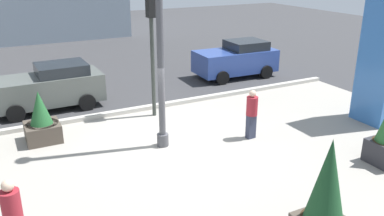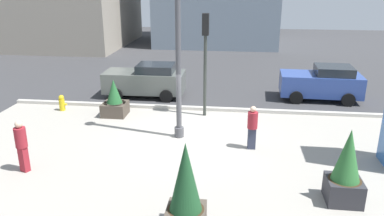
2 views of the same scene
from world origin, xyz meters
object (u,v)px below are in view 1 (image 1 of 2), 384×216
(potted_plant_near_left, at_px, (42,122))
(traffic_light_corner, at_px, (152,34))
(pedestrian_by_curb, at_px, (252,112))
(pedestrian_on_sidewalk, at_px, (13,216))
(lamp_post, at_px, (160,24))
(potted_plant_mid_plaza, at_px, (326,197))
(car_curb_east, at_px, (237,59))
(car_intersection, at_px, (49,87))

(potted_plant_near_left, relative_size, traffic_light_corner, 0.37)
(pedestrian_by_curb, bearing_deg, pedestrian_on_sidewalk, -160.23)
(lamp_post, distance_m, potted_plant_mid_plaza, 6.36)
(potted_plant_mid_plaza, relative_size, traffic_light_corner, 0.52)
(car_curb_east, bearing_deg, car_intersection, -176.50)
(car_intersection, bearing_deg, traffic_light_corner, -37.92)
(lamp_post, bearing_deg, potted_plant_near_left, 147.19)
(potted_plant_mid_plaza, relative_size, pedestrian_on_sidewalk, 1.35)
(traffic_light_corner, bearing_deg, lamp_post, -106.53)
(pedestrian_on_sidewalk, bearing_deg, potted_plant_mid_plaza, -22.82)
(traffic_light_corner, xyz_separation_m, car_curb_east, (5.61, 3.09, -2.14))
(lamp_post, distance_m, traffic_light_corner, 2.76)
(lamp_post, xyz_separation_m, potted_plant_mid_plaza, (1.05, -5.67, -2.69))
(potted_plant_mid_plaza, height_order, pedestrian_on_sidewalk, potted_plant_mid_plaza)
(potted_plant_mid_plaza, bearing_deg, pedestrian_by_curb, 70.82)
(potted_plant_near_left, distance_m, car_intersection, 3.11)
(lamp_post, distance_m, potted_plant_near_left, 4.93)
(lamp_post, height_order, potted_plant_mid_plaza, lamp_post)
(car_intersection, bearing_deg, pedestrian_on_sidewalk, -102.96)
(lamp_post, bearing_deg, car_intersection, 116.22)
(car_curb_east, bearing_deg, pedestrian_by_curb, -119.44)
(potted_plant_mid_plaza, xyz_separation_m, pedestrian_by_curb, (1.71, 4.91, -0.17))
(car_curb_east, xyz_separation_m, pedestrian_on_sidewalk, (-10.82, -8.99, 0.09))
(car_intersection, bearing_deg, car_curb_east, 3.50)
(traffic_light_corner, height_order, car_curb_east, traffic_light_corner)
(lamp_post, xyz_separation_m, car_curb_east, (6.37, 5.64, -2.88))
(car_curb_east, bearing_deg, traffic_light_corner, -151.15)
(lamp_post, relative_size, traffic_light_corner, 1.72)
(traffic_light_corner, distance_m, car_intersection, 4.67)
(potted_plant_near_left, bearing_deg, potted_plant_mid_plaza, -61.11)
(pedestrian_on_sidewalk, xyz_separation_m, pedestrian_by_curb, (7.21, 2.59, -0.06))
(pedestrian_on_sidewalk, distance_m, pedestrian_by_curb, 7.66)
(lamp_post, xyz_separation_m, potted_plant_near_left, (-3.23, 2.08, -3.10))
(pedestrian_on_sidewalk, bearing_deg, pedestrian_by_curb, 19.77)
(pedestrian_by_curb, bearing_deg, car_intersection, 131.94)
(car_curb_east, bearing_deg, potted_plant_near_left, -159.63)
(car_curb_east, relative_size, pedestrian_on_sidewalk, 2.31)
(car_intersection, bearing_deg, potted_plant_mid_plaza, -71.71)
(potted_plant_mid_plaza, relative_size, car_intersection, 0.56)
(lamp_post, relative_size, potted_plant_mid_plaza, 3.31)
(potted_plant_mid_plaza, height_order, traffic_light_corner, traffic_light_corner)
(lamp_post, height_order, car_intersection, lamp_post)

